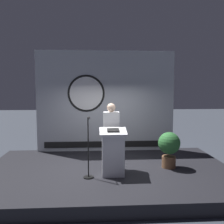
{
  "coord_description": "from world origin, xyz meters",
  "views": [
    {
      "loc": [
        -0.29,
        -6.13,
        2.4
      ],
      "look_at": [
        0.08,
        -0.06,
        1.78
      ],
      "focal_mm": 39.17,
      "sensor_mm": 36.0,
      "label": 1
    }
  ],
  "objects_px": {
    "podium": "(113,152)",
    "speaker_person": "(111,135)",
    "microphone_stand": "(88,156)",
    "potted_plant": "(169,146)"
  },
  "relations": [
    {
      "from": "podium",
      "to": "speaker_person",
      "type": "relative_size",
      "value": 0.67
    },
    {
      "from": "speaker_person",
      "to": "podium",
      "type": "bearing_deg",
      "value": -88.26
    },
    {
      "from": "speaker_person",
      "to": "microphone_stand",
      "type": "xyz_separation_m",
      "value": [
        -0.57,
        -0.57,
        -0.37
      ]
    },
    {
      "from": "microphone_stand",
      "to": "potted_plant",
      "type": "distance_m",
      "value": 2.15
    },
    {
      "from": "podium",
      "to": "potted_plant",
      "type": "relative_size",
      "value": 1.2
    },
    {
      "from": "podium",
      "to": "microphone_stand",
      "type": "height_order",
      "value": "microphone_stand"
    },
    {
      "from": "podium",
      "to": "speaker_person",
      "type": "distance_m",
      "value": 0.57
    },
    {
      "from": "podium",
      "to": "microphone_stand",
      "type": "distance_m",
      "value": 0.59
    },
    {
      "from": "podium",
      "to": "speaker_person",
      "type": "height_order",
      "value": "speaker_person"
    },
    {
      "from": "podium",
      "to": "speaker_person",
      "type": "xyz_separation_m",
      "value": [
        -0.01,
        0.48,
        0.31
      ]
    }
  ]
}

